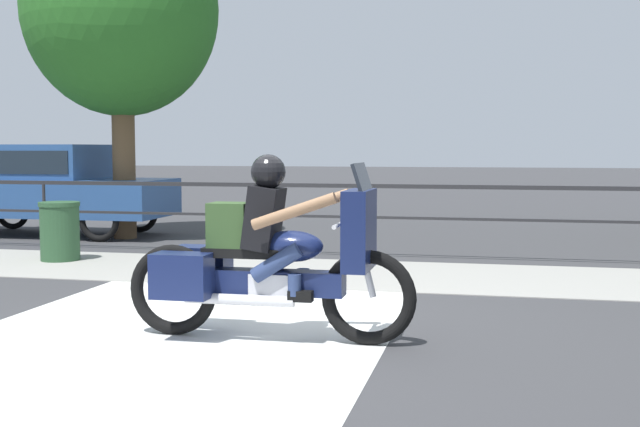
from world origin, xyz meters
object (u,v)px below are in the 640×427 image
Objects in this scene: motorcycle at (267,257)px; tree_behind_car at (121,10)px; parked_car at (47,183)px; trash_bin at (60,231)px.

motorcycle is 0.42× the size of tree_behind_car.
motorcycle is 0.57× the size of parked_car.
tree_behind_car is at bearing 97.70° from trash_bin.
tree_behind_car reaches higher than parked_car.
motorcycle is at bearing -55.74° from tree_behind_car.
trash_bin is (-4.21, 3.90, -0.28)m from motorcycle.
tree_behind_car reaches higher than trash_bin.
motorcycle is 9.33m from parked_car.
parked_car is 0.74× the size of tree_behind_car.
parked_car is at bearing 131.53° from motorcycle.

